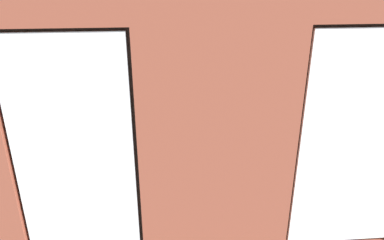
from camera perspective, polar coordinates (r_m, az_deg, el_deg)
The scene contains 17 objects.
ground_plane at distance 6.17m, azimuth 0.03°, elevation -7.08°, with size 7.23×5.82×0.10m, color #99663D.
brick_wall_with_windows at distance 3.15m, azimuth 3.91°, elevation -3.74°, with size 6.63×0.30×3.32m.
couch_by_window at distance 4.39m, azimuth -5.61°, elevation -15.54°, with size 1.74×0.87×0.80m.
couch_left at distance 6.19m, azimuth 25.60°, elevation -5.48°, with size 0.92×1.94×0.80m.
coffee_table at distance 5.71m, azimuth -0.94°, elevation -5.17°, with size 1.21×0.73×0.40m.
cup_ceramic at distance 5.56m, azimuth -4.63°, elevation -4.98°, with size 0.07×0.07×0.08m, color #B23D38.
candle_jar at distance 5.80m, azimuth 2.26°, elevation -3.45°, with size 0.08×0.08×0.12m, color #B7333D.
table_plant_small at distance 5.54m, azimuth 0.06°, elevation -4.09°, with size 0.14×0.14×0.22m.
remote_gray at distance 5.68m, azimuth -0.95°, elevation -4.59°, with size 0.05×0.17×0.02m, color #59595B.
remote_black at distance 5.75m, azimuth -2.52°, elevation -4.22°, with size 0.05×0.17×0.02m, color black.
papasan_chair at distance 7.52m, azimuth -0.71°, elevation 2.81°, with size 1.06×1.06×0.68m.
potted_plant_between_couches at distance 4.43m, azimuth 11.93°, elevation -11.37°, with size 0.72×0.73×1.27m.
potted_plant_beside_window_right at distance 4.36m, azimuth -22.22°, elevation -13.57°, with size 0.78×0.73×1.15m.
potted_plant_by_left_couch at distance 7.08m, azimuth 17.65°, elevation 0.85°, with size 0.41×0.41×0.73m.
potted_plant_corner_near_left at distance 8.22m, azimuth 18.62°, elevation 6.03°, with size 0.87×0.99×1.48m.
potted_plant_mid_room_small at distance 6.60m, azimuth 7.99°, elevation -1.81°, with size 0.27×0.27×0.44m.
potted_plant_foreground_right at distance 7.91m, azimuth -20.83°, elevation 3.28°, with size 0.57×0.57×0.90m.
Camera 1 is at (0.45, 5.30, 3.08)m, focal length 35.00 mm.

